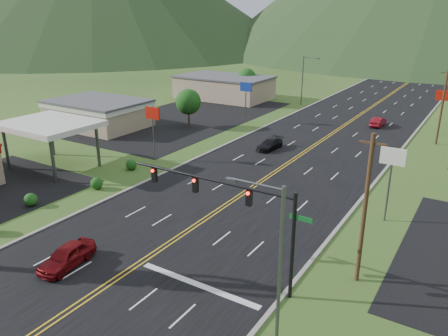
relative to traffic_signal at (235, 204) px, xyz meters
The scene contains 17 objects.
traffic_signal is the anchor object (origin of this frame).
streetlight_east 6.17m from the traffic_signal, 40.39° to the right, with size 3.28×0.25×9.00m.
streetlight_west 58.88m from the traffic_signal, 107.97° to the left, with size 3.28×0.25×9.00m.
gas_canopy 29.59m from the traffic_signal, 164.30° to the left, with size 10.00×8.00×5.30m.
building_west_mid 45.46m from the traffic_signal, 148.05° to the left, with size 14.40×10.40×4.10m.
building_west_far 64.15m from the traffic_signal, 122.56° to the left, with size 18.40×11.40×4.50m.
pole_sign_west_a 26.00m from the traffic_signal, 142.00° to the left, with size 2.00×0.18×6.40m.
pole_sign_west_b 43.17m from the traffic_signal, 118.32° to the left, with size 2.00×0.18×6.40m.
pole_sign_east_a 15.45m from the traffic_signal, 65.05° to the left, with size 2.00×0.18×6.40m.
pole_sign_east_b 46.47m from the traffic_signal, 81.94° to the left, with size 2.00×0.18×6.40m.
tree_west_a 40.80m from the traffic_signal, 130.50° to the left, with size 3.84×3.84×5.82m.
tree_west_b 66.01m from the traffic_signal, 118.49° to the left, with size 3.84×3.84×5.82m.
utility_pole_a 8.08m from the traffic_signal, 29.72° to the left, with size 1.60×0.28×10.00m.
utility_pole_b 41.60m from the traffic_signal, 80.29° to the left, with size 1.60×0.28×10.00m.
car_red_near 12.46m from the traffic_signal, 154.74° to the right, with size 1.80×4.47×1.52m, color maroon.
car_dark_mid 29.54m from the traffic_signal, 111.68° to the left, with size 1.81×4.46×1.29m, color black.
car_red_far 47.01m from the traffic_signal, 92.41° to the left, with size 1.49×4.27×1.41m, color maroon.
Camera 1 is at (19.10, -7.47, 16.65)m, focal length 35.00 mm.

